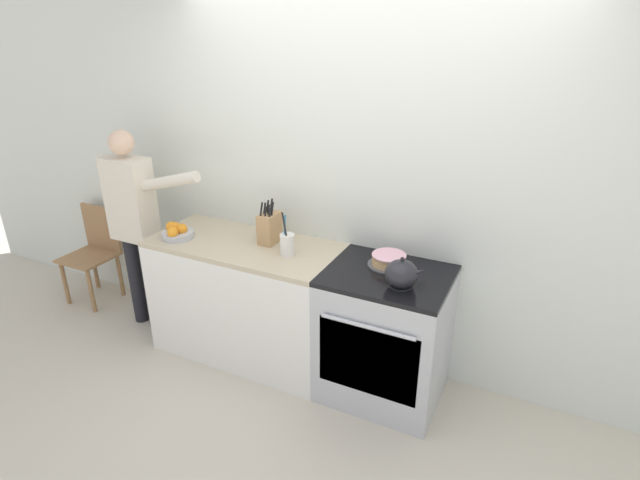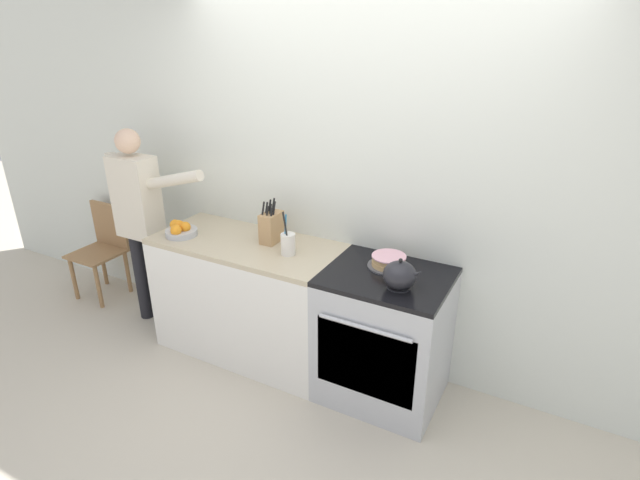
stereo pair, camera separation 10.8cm
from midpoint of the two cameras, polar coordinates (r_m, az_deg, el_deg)
name	(u,v)px [view 2 (the right image)]	position (r m, az deg, el deg)	size (l,w,h in m)	color
ground_plane	(315,403)	(3.43, 0.31, -18.15)	(16.00, 16.00, 0.00)	beige
wall_back	(361,187)	(3.30, 5.64, 6.09)	(8.00, 0.04, 2.60)	silver
counter_cabinet	(249,297)	(3.70, -7.27, -6.49)	(1.34, 0.62, 0.88)	white
stove_range	(383,336)	(3.28, 8.22, -10.86)	(0.76, 0.66, 0.88)	#B7BABF
layer_cake	(389,261)	(3.14, 8.83, -2.45)	(0.26, 0.26, 0.08)	#4C4C51
tea_kettle	(400,275)	(2.89, 10.19, -4.01)	(0.23, 0.19, 0.19)	#232328
knife_block	(272,227)	(3.44, -4.68, 1.50)	(0.10, 0.17, 0.31)	tan
utensil_crock	(288,243)	(3.26, -2.74, -0.41)	(0.10, 0.10, 0.30)	silver
fruit_bowl	(180,230)	(3.68, -14.87, 1.12)	(0.23, 0.23, 0.11)	#B7BABF
person_baker	(139,213)	(4.05, -19.23, 2.94)	(0.92, 0.20, 1.59)	black
dining_chair	(104,244)	(4.83, -22.88, -0.45)	(0.40, 0.40, 0.83)	#997047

